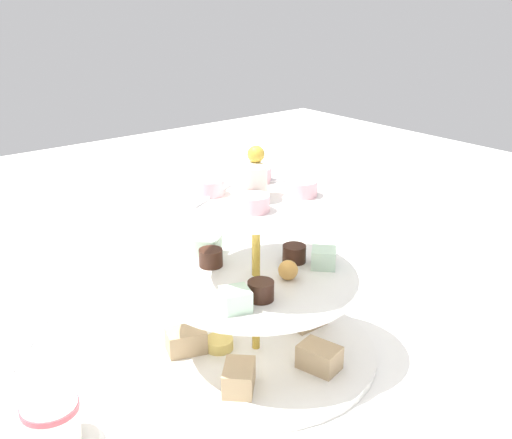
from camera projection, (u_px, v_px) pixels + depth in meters
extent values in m
plane|color=white|center=(256.00, 354.00, 0.79)|extent=(2.40, 2.40, 0.00)
cylinder|color=white|center=(256.00, 351.00, 0.79)|extent=(0.31, 0.31, 0.01)
cylinder|color=white|center=(256.00, 279.00, 0.75)|extent=(0.25, 0.25, 0.01)
cylinder|color=white|center=(256.00, 199.00, 0.72)|extent=(0.20, 0.20, 0.01)
cylinder|color=gold|center=(256.00, 260.00, 0.74)|extent=(0.01, 0.01, 0.26)
sphere|color=gold|center=(256.00, 154.00, 0.70)|extent=(0.02, 0.02, 0.02)
cube|color=tan|center=(186.00, 341.00, 0.77)|extent=(0.06, 0.05, 0.03)
cube|color=tan|center=(239.00, 378.00, 0.70)|extent=(0.06, 0.06, 0.03)
cube|color=tan|center=(319.00, 357.00, 0.74)|extent=(0.04, 0.05, 0.03)
cube|color=tan|center=(305.00, 314.00, 0.84)|extent=(0.05, 0.03, 0.03)
cube|color=tan|center=(231.00, 306.00, 0.86)|extent=(0.04, 0.05, 0.03)
cylinder|color=#E5C660|center=(219.00, 344.00, 0.78)|extent=(0.04, 0.04, 0.01)
cylinder|color=#381E14|center=(211.00, 258.00, 0.77)|extent=(0.03, 0.03, 0.02)
cylinder|color=#381E14|center=(261.00, 291.00, 0.69)|extent=(0.03, 0.03, 0.02)
cylinder|color=#381E14|center=(296.00, 255.00, 0.78)|extent=(0.03, 0.03, 0.02)
cube|color=silver|center=(236.00, 299.00, 0.67)|extent=(0.04, 0.04, 0.02)
cube|color=silver|center=(324.00, 258.00, 0.77)|extent=(0.04, 0.04, 0.02)
cube|color=silver|center=(208.00, 246.00, 0.80)|extent=(0.04, 0.04, 0.02)
sphere|color=gold|center=(288.00, 270.00, 0.73)|extent=(0.02, 0.02, 0.02)
cylinder|color=#F2B7C1|center=(303.00, 188.00, 0.71)|extent=(0.03, 0.03, 0.02)
cylinder|color=#F2B7C1|center=(258.00, 174.00, 0.76)|extent=(0.03, 0.03, 0.02)
cylinder|color=#F2B7C1|center=(210.00, 187.00, 0.71)|extent=(0.03, 0.03, 0.02)
cylinder|color=#F2B7C1|center=(254.00, 203.00, 0.66)|extent=(0.03, 0.03, 0.02)
cylinder|color=white|center=(251.00, 183.00, 0.69)|extent=(0.04, 0.04, 0.04)
cube|color=silver|center=(269.00, 181.00, 0.76)|extent=(0.08, 0.06, 0.00)
cube|color=silver|center=(210.00, 195.00, 0.71)|extent=(0.08, 0.05, 0.00)
cylinder|color=silver|center=(205.00, 240.00, 0.99)|extent=(0.07, 0.07, 0.11)
cylinder|color=white|center=(50.00, 420.00, 0.63)|extent=(0.06, 0.06, 0.04)
cylinder|color=#D14C56|center=(48.00, 405.00, 0.62)|extent=(0.06, 0.06, 0.01)
cube|color=silver|center=(433.00, 298.00, 0.93)|extent=(0.07, 0.17, 0.00)
cube|color=silver|center=(33.00, 335.00, 0.83)|extent=(0.12, 0.14, 0.00)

